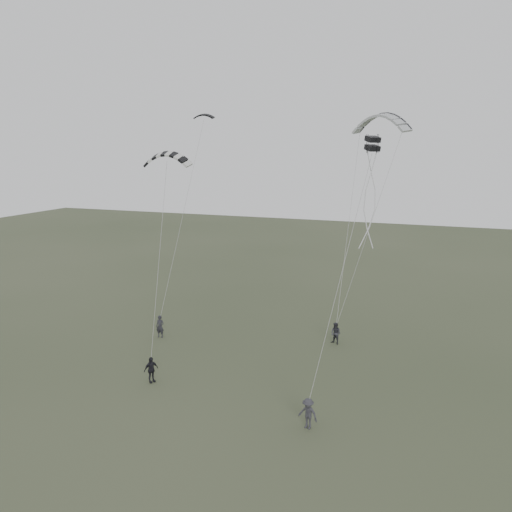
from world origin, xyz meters
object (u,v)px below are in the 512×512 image
(flyer_right, at_px, (336,333))
(flyer_center, at_px, (151,370))
(kite_pale_large, at_px, (381,115))
(flyer_left, at_px, (160,326))
(flyer_far, at_px, (308,414))
(kite_box, at_px, (373,144))
(kite_dark_small, at_px, (204,115))
(kite_striped, at_px, (167,154))

(flyer_right, height_order, flyer_center, flyer_center)
(flyer_right, distance_m, kite_pale_large, 15.94)
(flyer_right, bearing_deg, flyer_left, -141.76)
(flyer_right, xyz_separation_m, flyer_far, (0.88, -11.29, 0.01))
(flyer_left, distance_m, kite_box, 20.10)
(flyer_center, bearing_deg, kite_dark_small, 40.41)
(flyer_left, relative_size, flyer_right, 1.06)
(kite_striped, bearing_deg, flyer_far, -39.68)
(flyer_center, xyz_separation_m, kite_pale_large, (10.85, 14.43, 15.09))
(flyer_far, height_order, kite_box, kite_box)
(flyer_far, relative_size, kite_striped, 0.50)
(flyer_right, relative_size, flyer_far, 0.99)
(flyer_center, distance_m, kite_box, 17.82)
(flyer_far, xyz_separation_m, kite_pale_large, (0.94, 16.09, 15.09))
(kite_box, bearing_deg, flyer_center, 157.07)
(flyer_left, relative_size, kite_striped, 0.53)
(flyer_center, distance_m, kite_dark_small, 21.30)
(flyer_far, height_order, kite_dark_small, kite_dark_small)
(flyer_center, height_order, kite_pale_large, kite_pale_large)
(flyer_left, relative_size, flyer_center, 1.05)
(flyer_left, xyz_separation_m, kite_pale_large, (14.11, 7.96, 15.05))
(flyer_far, bearing_deg, flyer_center, -174.57)
(kite_striped, relative_size, kite_box, 4.43)
(flyer_right, bearing_deg, kite_pale_large, 93.02)
(kite_dark_small, height_order, kite_box, kite_dark_small)
(kite_dark_small, distance_m, kite_pale_large, 14.06)
(flyer_left, distance_m, kite_striped, 12.57)
(kite_dark_small, relative_size, kite_box, 2.38)
(flyer_left, height_order, kite_dark_small, kite_dark_small)
(flyer_right, bearing_deg, kite_box, -42.91)
(kite_pale_large, bearing_deg, kite_striped, -113.93)
(kite_striped, bearing_deg, flyer_left, 136.55)
(flyer_right, relative_size, kite_striped, 0.50)
(flyer_far, bearing_deg, kite_striped, 163.81)
(flyer_center, xyz_separation_m, kite_dark_small, (-3.21, 14.33, 15.43))
(kite_pale_large, bearing_deg, flyer_center, -97.78)
(flyer_center, xyz_separation_m, flyer_far, (9.91, -1.66, 0.01))
(flyer_left, height_order, kite_striped, kite_striped)
(kite_box, bearing_deg, kite_striped, 133.26)
(flyer_center, bearing_deg, kite_box, -46.84)
(kite_dark_small, bearing_deg, kite_box, -45.65)
(kite_striped, distance_m, kite_box, 13.37)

